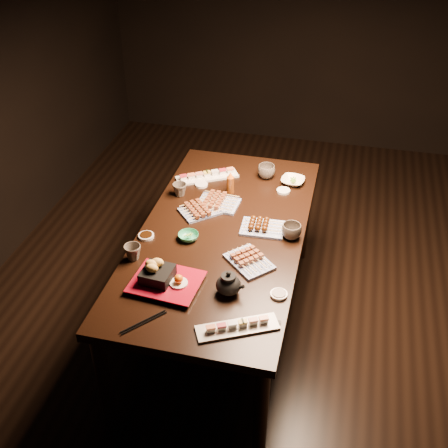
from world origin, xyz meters
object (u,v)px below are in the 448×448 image
(dining_table, at_px, (222,283))
(tempura_tray, at_px, (166,276))
(edamame_bowl_green, at_px, (188,237))
(sushi_platter_near, at_px, (237,325))
(yakitori_plate_center, at_px, (218,200))
(teacup_mid_right, at_px, (291,231))
(yakitori_plate_left, at_px, (201,208))
(condiment_bottle, at_px, (230,182))
(teacup_far_left, at_px, (180,190))
(teacup_far_right, at_px, (266,171))
(edamame_bowl_cream, at_px, (293,181))
(teacup_near_left, at_px, (133,252))
(sushi_platter_far, at_px, (207,175))
(teapot, at_px, (228,283))
(yakitori_plate_right, at_px, (249,258))

(dining_table, relative_size, tempura_tray, 5.40)
(edamame_bowl_green, xyz_separation_m, tempura_tray, (0.00, -0.39, 0.04))
(edamame_bowl_green, bearing_deg, tempura_tray, -89.67)
(sushi_platter_near, bearing_deg, dining_table, 82.29)
(yakitori_plate_center, distance_m, teacup_mid_right, 0.52)
(yakitori_plate_center, distance_m, yakitori_plate_left, 0.13)
(sushi_platter_near, bearing_deg, condiment_bottle, 77.77)
(teacup_far_left, relative_size, teacup_far_right, 0.78)
(edamame_bowl_green, bearing_deg, yakitori_plate_center, 78.61)
(edamame_bowl_cream, height_order, tempura_tray, tempura_tray)
(teacup_mid_right, xyz_separation_m, teacup_far_left, (-0.72, 0.27, -0.00))
(teacup_near_left, relative_size, teacup_mid_right, 0.82)
(teacup_near_left, bearing_deg, yakitori_plate_left, 65.79)
(sushi_platter_far, distance_m, teapot, 1.09)
(teacup_mid_right, xyz_separation_m, teapot, (-0.23, -0.51, 0.02))
(yakitori_plate_left, height_order, teacup_mid_right, teacup_mid_right)
(teacup_far_right, bearing_deg, edamame_bowl_cream, -10.92)
(teacup_far_left, relative_size, condiment_bottle, 0.60)
(edamame_bowl_green, relative_size, tempura_tray, 0.34)
(edamame_bowl_green, distance_m, teapot, 0.48)
(teacup_far_left, bearing_deg, dining_table, -42.40)
(edamame_bowl_cream, height_order, teacup_near_left, teacup_near_left)
(yakitori_plate_right, distance_m, teapot, 0.25)
(edamame_bowl_green, height_order, teapot, teapot)
(yakitori_plate_center, height_order, condiment_bottle, condiment_bottle)
(teacup_far_left, bearing_deg, edamame_bowl_cream, 24.81)
(sushi_platter_near, distance_m, yakitori_plate_center, 1.02)
(teacup_mid_right, relative_size, condiment_bottle, 0.76)
(sushi_platter_near, distance_m, edamame_bowl_cream, 1.31)
(tempura_tray, height_order, teapot, same)
(yakitori_plate_left, bearing_deg, dining_table, -85.97)
(sushi_platter_far, bearing_deg, yakitori_plate_left, 69.22)
(yakitori_plate_center, bearing_deg, edamame_bowl_green, -97.04)
(sushi_platter_near, xyz_separation_m, teacup_far_left, (-0.58, 1.01, 0.02))
(sushi_platter_far, distance_m, edamame_bowl_green, 0.66)
(teacup_mid_right, bearing_deg, teapot, -114.52)
(yakitori_plate_left, height_order, edamame_bowl_cream, yakitori_plate_left)
(dining_table, relative_size, teacup_far_right, 16.33)
(tempura_tray, bearing_deg, teacup_mid_right, 49.40)
(yakitori_plate_center, relative_size, teacup_near_left, 2.71)
(yakitori_plate_center, relative_size, edamame_bowl_green, 2.15)
(sushi_platter_far, bearing_deg, edamame_bowl_cream, 156.05)
(condiment_bottle, bearing_deg, yakitori_plate_left, -115.25)
(yakitori_plate_right, xyz_separation_m, tempura_tray, (-0.36, -0.26, 0.03))
(condiment_bottle, bearing_deg, yakitori_plate_center, -104.20)
(edamame_bowl_cream, height_order, teacup_far_right, teacup_far_right)
(yakitori_plate_right, bearing_deg, teapot, -58.97)
(yakitori_plate_center, height_order, tempura_tray, tempura_tray)
(edamame_bowl_cream, xyz_separation_m, teacup_far_right, (-0.18, 0.03, 0.03))
(yakitori_plate_right, distance_m, teacup_far_left, 0.77)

